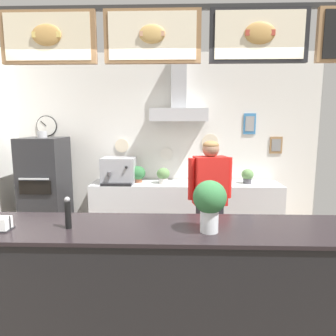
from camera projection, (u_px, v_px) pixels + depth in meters
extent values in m
plane|color=brown|center=(154.00, 323.00, 2.83)|extent=(6.09, 6.09, 0.00)
cube|color=gray|center=(165.00, 145.00, 5.05)|extent=(5.08, 0.12, 3.01)
cube|color=white|center=(165.00, 145.00, 4.98)|extent=(5.04, 0.01, 2.97)
cylinder|color=black|center=(47.00, 126.00, 4.98)|extent=(0.34, 0.02, 0.34)
cylinder|color=white|center=(46.00, 126.00, 4.97)|extent=(0.32, 0.01, 0.32)
cube|color=black|center=(43.00, 124.00, 4.95)|extent=(0.10, 0.01, 0.09)
cylinder|color=beige|center=(122.00, 146.00, 4.99)|extent=(0.23, 0.02, 0.23)
cylinder|color=white|center=(167.00, 154.00, 4.99)|extent=(0.20, 0.02, 0.20)
cylinder|color=beige|center=(210.00, 142.00, 4.93)|extent=(0.27, 0.02, 0.27)
cube|color=teal|center=(250.00, 124.00, 4.87)|extent=(0.20, 0.02, 0.34)
cube|color=#979797|center=(250.00, 124.00, 4.86)|extent=(0.14, 0.01, 0.24)
cube|color=#997047|center=(276.00, 145.00, 4.91)|extent=(0.20, 0.02, 0.28)
cube|color=gray|center=(276.00, 145.00, 4.90)|extent=(0.15, 0.01, 0.20)
cube|color=#B7BABF|center=(179.00, 115.00, 4.70)|extent=(0.90, 0.41, 0.20)
cube|color=#B7BABF|center=(179.00, 81.00, 4.70)|extent=(0.24, 0.24, 0.86)
cube|color=#2D2D2D|center=(153.00, 8.00, 2.47)|extent=(4.39, 0.04, 0.04)
cube|color=olive|center=(49.00, 38.00, 2.51)|extent=(0.81, 0.05, 0.43)
cube|color=beige|center=(47.00, 37.00, 2.48)|extent=(0.73, 0.01, 0.38)
ellipsoid|color=tan|center=(46.00, 35.00, 2.47)|extent=(0.25, 0.04, 0.18)
cube|color=#E5C666|center=(46.00, 35.00, 2.46)|extent=(0.24, 0.01, 0.05)
cube|color=olive|center=(152.00, 37.00, 2.48)|extent=(0.81, 0.05, 0.43)
cube|color=#F2E5C6|center=(152.00, 36.00, 2.45)|extent=(0.73, 0.01, 0.38)
ellipsoid|color=#DBAD60|center=(152.00, 34.00, 2.44)|extent=(0.22, 0.04, 0.15)
cube|color=tan|center=(152.00, 34.00, 2.43)|extent=(0.21, 0.01, 0.04)
cube|color=black|center=(259.00, 36.00, 2.45)|extent=(0.81, 0.05, 0.43)
cube|color=#F2E5C6|center=(260.00, 35.00, 2.42)|extent=(0.73, 0.01, 0.38)
ellipsoid|color=tan|center=(260.00, 33.00, 2.41)|extent=(0.25, 0.04, 0.18)
cube|color=#B74233|center=(260.00, 33.00, 2.40)|extent=(0.24, 0.01, 0.05)
cube|color=black|center=(151.00, 290.00, 2.46)|extent=(3.77, 0.66, 1.04)
cube|color=black|center=(150.00, 228.00, 2.38)|extent=(3.84, 0.69, 0.03)
cube|color=silver|center=(185.00, 211.00, 4.80)|extent=(2.97, 0.61, 0.94)
cube|color=#9FA1A5|center=(185.00, 229.00, 4.85)|extent=(2.82, 0.56, 0.02)
cube|color=#232326|center=(46.00, 191.00, 4.63)|extent=(0.62, 0.65, 1.66)
cube|color=black|center=(35.00, 188.00, 4.28)|extent=(0.46, 0.02, 0.20)
cube|color=#B7BABF|center=(34.00, 179.00, 4.24)|extent=(0.43, 0.02, 0.02)
cylinder|color=#B7BABF|center=(42.00, 134.00, 4.49)|extent=(0.14, 0.14, 0.10)
cube|color=#232328|center=(209.00, 241.00, 3.65)|extent=(0.32, 0.26, 0.92)
cube|color=red|center=(210.00, 181.00, 3.53)|extent=(0.42, 0.30, 0.58)
cylinder|color=red|center=(228.00, 178.00, 3.57)|extent=(0.08, 0.08, 0.49)
cylinder|color=red|center=(191.00, 179.00, 3.49)|extent=(0.08, 0.08, 0.49)
sphere|color=#997056|center=(211.00, 149.00, 3.47)|extent=(0.20, 0.20, 0.20)
ellipsoid|color=olive|center=(211.00, 145.00, 3.47)|extent=(0.19, 0.19, 0.11)
cube|color=#A3A5AD|center=(119.00, 170.00, 4.71)|extent=(0.52, 0.38, 0.40)
cylinder|color=#4C4C51|center=(109.00, 174.00, 4.50)|extent=(0.06, 0.06, 0.06)
cube|color=black|center=(116.00, 185.00, 4.51)|extent=(0.47, 0.10, 0.04)
sphere|color=black|center=(126.00, 167.00, 4.49)|extent=(0.04, 0.04, 0.04)
cylinder|color=beige|center=(163.00, 181.00, 4.70)|extent=(0.14, 0.14, 0.08)
ellipsoid|color=#5B844C|center=(163.00, 174.00, 4.68)|extent=(0.20, 0.20, 0.18)
cylinder|color=#4C4C51|center=(210.00, 180.00, 4.73)|extent=(0.11, 0.11, 0.08)
ellipsoid|color=#387A3D|center=(210.00, 174.00, 4.71)|extent=(0.18, 0.18, 0.16)
cylinder|color=#9E563D|center=(138.00, 180.00, 4.78)|extent=(0.14, 0.14, 0.06)
ellipsoid|color=#2D6638|center=(138.00, 173.00, 4.77)|extent=(0.25, 0.25, 0.23)
cylinder|color=#4C4C51|center=(247.00, 181.00, 4.69)|extent=(0.13, 0.13, 0.08)
ellipsoid|color=#5B844C|center=(248.00, 174.00, 4.67)|extent=(0.18, 0.18, 0.17)
cylinder|color=silver|center=(209.00, 220.00, 2.25)|extent=(0.14, 0.14, 0.18)
cylinder|color=gray|center=(209.00, 227.00, 2.26)|extent=(0.13, 0.13, 0.06)
ellipsoid|color=#2D6638|center=(210.00, 197.00, 2.23)|extent=(0.25, 0.25, 0.25)
cube|color=#262628|center=(3.00, 229.00, 2.30)|extent=(0.13, 0.13, 0.01)
cylinder|color=#262628|center=(10.00, 223.00, 2.29)|extent=(0.01, 0.01, 0.12)
cube|color=white|center=(2.00, 224.00, 2.29)|extent=(0.11, 0.11, 0.10)
cylinder|color=black|center=(68.00, 215.00, 2.33)|extent=(0.05, 0.05, 0.22)
sphere|color=gray|center=(67.00, 200.00, 2.31)|extent=(0.04, 0.04, 0.04)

